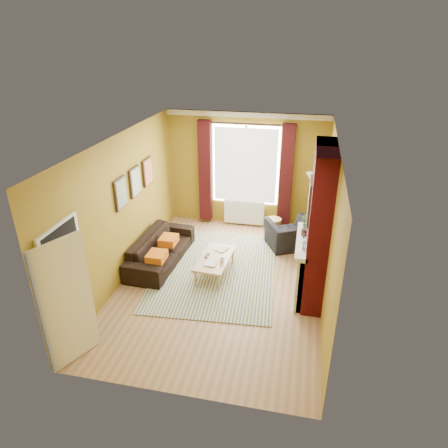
{
  "coord_description": "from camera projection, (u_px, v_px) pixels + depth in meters",
  "views": [
    {
      "loc": [
        1.42,
        -6.39,
        4.41
      ],
      "look_at": [
        0.0,
        0.25,
        1.15
      ],
      "focal_mm": 32.0,
      "sensor_mm": 36.0,
      "label": 1
    }
  ],
  "objects": [
    {
      "name": "wicker_stool",
      "position": [
        274.0,
        227.0,
        9.52
      ],
      "size": [
        0.45,
        0.45,
        0.44
      ],
      "rotation": [
        0.0,
        0.0,
        0.35
      ],
      "color": "olive",
      "rests_on": "ground"
    },
    {
      "name": "tv_remote",
      "position": [
        207.0,
        256.0,
        7.95
      ],
      "size": [
        0.07,
        0.18,
        0.02
      ],
      "rotation": [
        0.0,
        0.0,
        -0.1
      ],
      "color": "#262629",
      "rests_on": "coffee_table"
    },
    {
      "name": "room_walls",
      "position": [
        258.0,
        215.0,
        7.33
      ],
      "size": [
        3.82,
        5.54,
        2.83
      ],
      "color": "olive",
      "rests_on": "ground"
    },
    {
      "name": "floor_lamp",
      "position": [
        310.0,
        188.0,
        8.92
      ],
      "size": [
        0.32,
        0.32,
        1.63
      ],
      "rotation": [
        0.0,
        0.0,
        -0.42
      ],
      "color": "black",
      "rests_on": "ground"
    },
    {
      "name": "book_a",
      "position": [
        206.0,
        262.0,
        7.74
      ],
      "size": [
        0.24,
        0.31,
        0.03
      ],
      "primitive_type": "imported",
      "rotation": [
        0.0,
        0.0,
        -0.07
      ],
      "color": "#999999",
      "rests_on": "coffee_table"
    },
    {
      "name": "striped_rug",
      "position": [
        216.0,
        269.0,
        8.23
      ],
      "size": [
        2.63,
        3.48,
        0.02
      ],
      "rotation": [
        0.0,
        0.0,
        0.07
      ],
      "color": "navy",
      "rests_on": "ground"
    },
    {
      "name": "ground",
      "position": [
        221.0,
        282.0,
        7.81
      ],
      "size": [
        5.5,
        5.5,
        0.0
      ],
      "primitive_type": "plane",
      "color": "olive",
      "rests_on": "ground"
    },
    {
      "name": "book_b",
      "position": [
        218.0,
        248.0,
        8.26
      ],
      "size": [
        0.29,
        0.32,
        0.02
      ],
      "primitive_type": "imported",
      "rotation": [
        0.0,
        0.0,
        -0.42
      ],
      "color": "#999999",
      "rests_on": "coffee_table"
    },
    {
      "name": "sofa",
      "position": [
        161.0,
        249.0,
        8.4
      ],
      "size": [
        0.91,
        2.11,
        0.6
      ],
      "primitive_type": "imported",
      "rotation": [
        0.0,
        0.0,
        1.52
      ],
      "color": "black",
      "rests_on": "ground"
    },
    {
      "name": "coffee_table",
      "position": [
        215.0,
        259.0,
        7.93
      ],
      "size": [
        0.65,
        1.19,
        0.39
      ],
      "rotation": [
        0.0,
        0.0,
        -0.06
      ],
      "color": "tan",
      "rests_on": "ground"
    },
    {
      "name": "armchair",
      "position": [
        290.0,
        234.0,
        8.97
      ],
      "size": [
        1.25,
        1.2,
        0.63
      ],
      "primitive_type": "imported",
      "rotation": [
        0.0,
        0.0,
        3.62
      ],
      "color": "black",
      "rests_on": "ground"
    },
    {
      "name": "mug",
      "position": [
        222.0,
        260.0,
        7.72
      ],
      "size": [
        0.13,
        0.13,
        0.09
      ],
      "primitive_type": "imported",
      "rotation": [
        0.0,
        0.0,
        0.35
      ],
      "color": "#999999",
      "rests_on": "coffee_table"
    }
  ]
}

